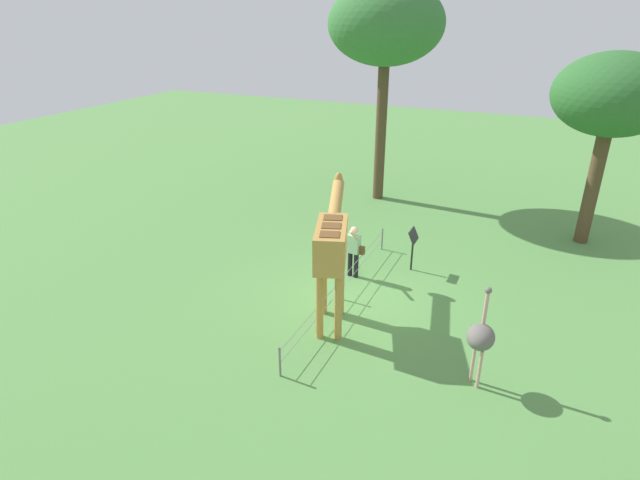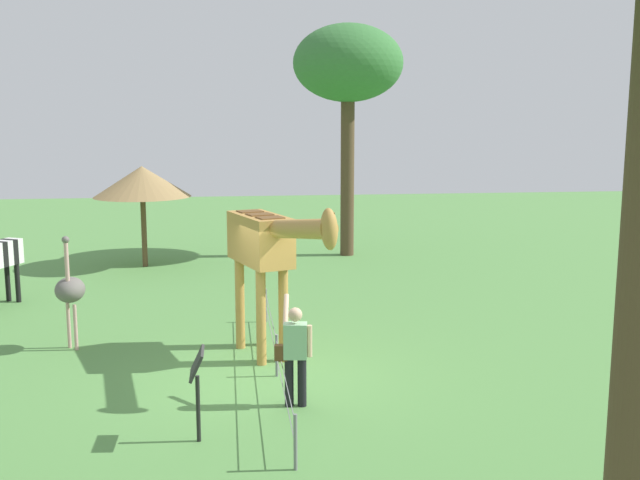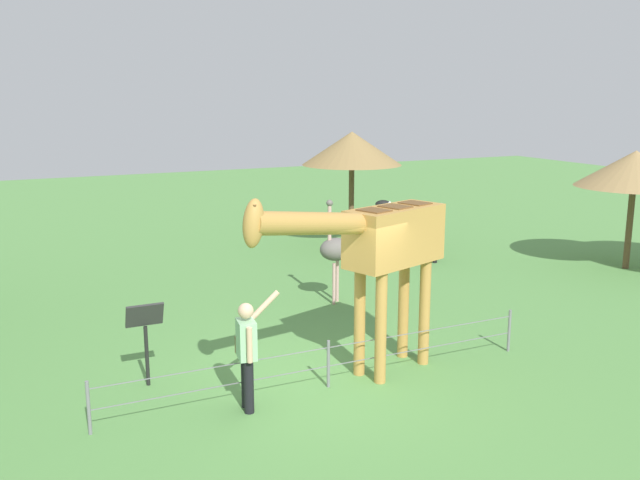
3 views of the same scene
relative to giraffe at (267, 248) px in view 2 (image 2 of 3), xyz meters
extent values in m
plane|color=#568E47|center=(0.94, -0.07, -2.11)|extent=(60.00, 60.00, 0.00)
cylinder|color=#BC8942|center=(0.13, 0.28, -1.22)|extent=(0.18, 0.18, 1.78)
cylinder|color=#BC8942|center=(0.28, -0.14, -1.22)|extent=(0.18, 0.18, 1.78)
cylinder|color=#BC8942|center=(-0.91, -0.08, -1.22)|extent=(0.18, 0.18, 1.78)
cylinder|color=#BC8942|center=(-0.76, -0.50, -1.22)|extent=(0.18, 0.18, 1.78)
cube|color=#BC8942|center=(-0.31, -0.11, 0.11)|extent=(1.84, 1.22, 0.90)
cube|color=brown|center=(0.16, 0.05, 0.57)|extent=(0.48, 0.53, 0.02)
cube|color=brown|center=(-0.31, -0.11, 0.57)|extent=(0.48, 0.53, 0.02)
cube|color=brown|center=(-0.79, -0.27, 0.57)|extent=(0.48, 0.53, 0.02)
cylinder|color=#BC8942|center=(1.30, 0.45, 0.53)|extent=(2.25, 1.05, 0.61)
ellipsoid|color=#BC8942|center=(2.36, 0.81, 0.68)|extent=(0.43, 0.36, 0.67)
cylinder|color=brown|center=(2.36, 0.87, 0.86)|extent=(0.05, 0.05, 0.14)
cylinder|color=brown|center=(2.36, 0.75, 0.86)|extent=(0.05, 0.05, 0.14)
cylinder|color=black|center=(2.30, 0.20, -1.72)|extent=(0.14, 0.14, 0.78)
cylinder|color=black|center=(2.33, 0.40, -1.72)|extent=(0.14, 0.14, 0.78)
cube|color=#93C699|center=(2.31, 0.30, -1.06)|extent=(0.29, 0.39, 0.55)
sphere|color=#D8AD8C|center=(2.31, 0.30, -0.64)|extent=(0.22, 0.22, 0.22)
cylinder|color=#D8AD8C|center=(1.99, 0.18, -0.64)|extent=(0.46, 0.14, 0.43)
cylinder|color=#D8AD8C|center=(2.34, 0.51, -1.06)|extent=(0.08, 0.08, 0.50)
cube|color=brown|center=(2.33, 0.07, -1.23)|extent=(0.15, 0.21, 0.24)
cylinder|color=black|center=(-5.10, -5.80, -1.64)|extent=(0.12, 0.12, 0.95)
cylinder|color=black|center=(-5.23, -6.07, -1.64)|extent=(0.12, 0.12, 0.95)
cube|color=silver|center=(-5.27, -5.88, -0.86)|extent=(0.35, 0.47, 0.60)
cube|color=black|center=(-5.11, -5.96, -0.86)|extent=(0.35, 0.47, 0.60)
cube|color=silver|center=(-4.96, -6.04, -0.86)|extent=(0.35, 0.47, 0.60)
cylinder|color=#CC9E93|center=(-1.03, -3.66, -1.66)|extent=(0.07, 0.07, 0.90)
cylinder|color=#CC9E93|center=(-1.19, -3.82, -1.66)|extent=(0.07, 0.07, 0.90)
ellipsoid|color=#66605B|center=(-1.11, -3.74, -0.93)|extent=(0.70, 0.56, 0.49)
cylinder|color=#CC9E93|center=(-0.96, -3.74, -0.38)|extent=(0.08, 0.08, 0.80)
sphere|color=#66605B|center=(-0.96, -3.74, 0.07)|extent=(0.14, 0.14, 0.14)
cylinder|color=brown|center=(-9.21, -3.20, -1.06)|extent=(0.16, 0.16, 2.11)
cone|color=#997A4C|center=(-9.21, -3.20, 0.46)|extent=(2.88, 2.88, 0.91)
cylinder|color=brown|center=(-10.29, 3.16, 0.44)|extent=(0.44, 0.44, 5.10)
ellipsoid|color=#387538|center=(-10.29, 3.16, 4.02)|extent=(3.47, 3.47, 2.43)
cylinder|color=black|center=(3.42, -1.16, -1.64)|extent=(0.06, 0.06, 0.95)
cube|color=#2D2D2D|center=(3.42, -1.16, -0.98)|extent=(0.56, 0.21, 0.38)
cylinder|color=slate|center=(-2.56, 0.10, -1.74)|extent=(0.05, 0.05, 0.75)
cylinder|color=slate|center=(0.94, 0.10, -1.74)|extent=(0.05, 0.05, 0.75)
cylinder|color=slate|center=(4.44, 0.10, -1.74)|extent=(0.05, 0.05, 0.75)
cube|color=slate|center=(0.94, 0.10, -1.48)|extent=(7.00, 0.01, 0.01)
cube|color=slate|center=(0.94, 0.10, -1.78)|extent=(7.00, 0.01, 0.01)
camera|label=1|loc=(-10.26, -4.32, 5.08)|focal=28.73mm
camera|label=2|loc=(13.29, -0.71, 2.35)|focal=41.65mm
camera|label=3|loc=(5.26, 8.91, 2.29)|focal=38.50mm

